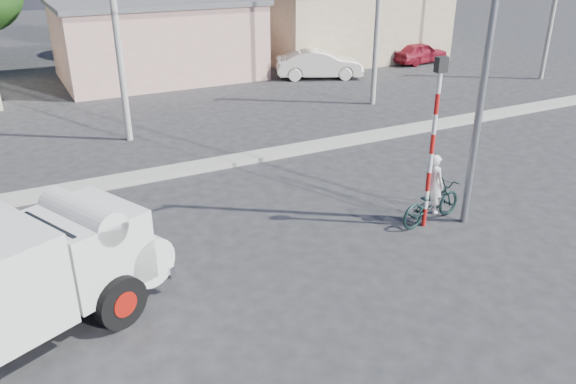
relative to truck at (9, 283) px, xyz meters
name	(u,v)px	position (x,y,z in m)	size (l,w,h in m)	color
ground_plane	(352,286)	(6.43, -1.22, -1.31)	(120.00, 120.00, 0.00)	#252527
median	(218,163)	(6.43, 6.78, -1.23)	(40.00, 0.80, 0.16)	#99968E
truck	(9,283)	(0.00, 0.00, 0.00)	(6.06, 4.27, 2.37)	black
bicycle	(431,203)	(9.92, 0.39, -0.77)	(0.73, 2.08, 1.09)	#142928
cyclist	(432,194)	(9.92, 0.39, -0.52)	(0.58, 0.38, 1.58)	silver
car_cream	(319,64)	(15.92, 16.44, -0.56)	(1.60, 4.58, 1.51)	silver
car_red	(420,53)	(23.38, 17.17, -0.68)	(1.49, 3.71, 1.26)	maroon
traffic_pole	(434,130)	(9.63, 0.28, 1.28)	(0.28, 0.18, 4.36)	red
streetlight	(486,28)	(10.57, -0.02, 3.65)	(2.34, 0.22, 9.00)	slate
building_row	(140,38)	(7.53, 20.78, 0.82)	(37.80, 7.30, 4.44)	#C1B592
utility_poles	(255,18)	(9.68, 10.78, 2.76)	(35.40, 0.24, 8.00)	#99968E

